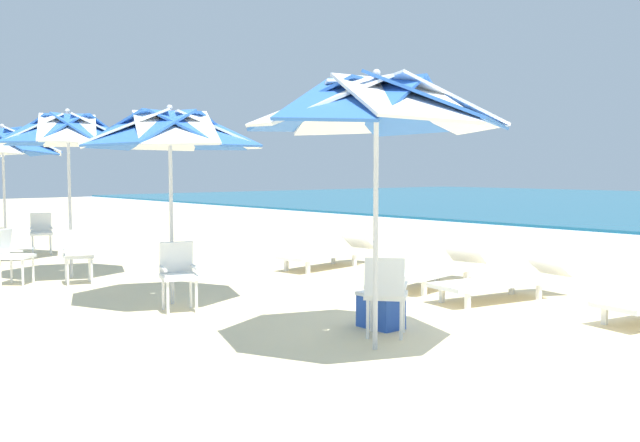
# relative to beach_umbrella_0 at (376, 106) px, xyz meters

# --- Properties ---
(ground_plane) EXTENTS (80.00, 80.00, 0.00)m
(ground_plane) POSITION_rel_beach_umbrella_0_xyz_m (-0.07, 2.43, -2.40)
(ground_plane) COLOR beige
(beach_umbrella_0) EXTENTS (2.58, 2.58, 2.75)m
(beach_umbrella_0) POSITION_rel_beach_umbrella_0_xyz_m (0.00, 0.00, 0.00)
(beach_umbrella_0) COLOR silver
(beach_umbrella_0) RESTS_ON ground
(plastic_chair_0) EXTENTS (0.63, 0.63, 0.87)m
(plastic_chair_0) POSITION_rel_beach_umbrella_0_xyz_m (-0.29, 0.45, -1.90)
(plastic_chair_0) COLOR white
(plastic_chair_0) RESTS_ON ground
(beach_umbrella_1) EXTENTS (2.46, 2.46, 2.63)m
(beach_umbrella_1) POSITION_rel_beach_umbrella_0_xyz_m (-3.44, -0.34, -0.12)
(beach_umbrella_1) COLOR silver
(beach_umbrella_1) RESTS_ON ground
(plastic_chair_1) EXTENTS (0.58, 0.56, 0.87)m
(plastic_chair_1) POSITION_rel_beach_umbrella_0_xyz_m (-3.00, -0.50, -1.90)
(plastic_chair_1) COLOR white
(plastic_chair_1) RESTS_ON ground
(beach_umbrella_2) EXTENTS (2.22, 2.22, 2.77)m
(beach_umbrella_2) POSITION_rel_beach_umbrella_0_xyz_m (-6.57, -0.47, -0.00)
(beach_umbrella_2) COLOR silver
(beach_umbrella_2) RESTS_ON ground
(plastic_chair_2) EXTENTS (0.63, 0.63, 0.87)m
(plastic_chair_2) POSITION_rel_beach_umbrella_0_xyz_m (-6.47, -1.43, -1.90)
(plastic_chair_2) COLOR white
(plastic_chair_2) RESTS_ON ground
(plastic_chair_3) EXTENTS (0.57, 0.55, 0.87)m
(plastic_chair_3) POSITION_rel_beach_umbrella_0_xyz_m (-5.81, -0.64, -1.90)
(plastic_chair_3) COLOR white
(plastic_chair_3) RESTS_ON ground
(beach_umbrella_3) EXTENTS (2.36, 2.36, 2.68)m
(beach_umbrella_3) POSITION_rel_beach_umbrella_0_xyz_m (-9.73, -0.54, -0.09)
(beach_umbrella_3) COLOR silver
(beach_umbrella_3) RESTS_ON ground
(plastic_chair_4) EXTENTS (0.58, 0.56, 0.87)m
(plastic_chair_4) POSITION_rel_beach_umbrella_0_xyz_m (-10.21, 0.33, -1.90)
(plastic_chair_4) COLOR white
(plastic_chair_4) RESTS_ON ground
(sun_lounger_1) EXTENTS (1.03, 2.23, 0.62)m
(sun_lounger_1) POSITION_rel_beach_umbrella_0_xyz_m (-0.74, 3.22, -2.12)
(sun_lounger_1) COLOR white
(sun_lounger_1) RESTS_ON ground
(sun_lounger_2) EXTENTS (0.99, 2.22, 0.62)m
(sun_lounger_2) POSITION_rel_beach_umbrella_0_xyz_m (-2.05, 3.43, -2.12)
(sun_lounger_2) COLOR white
(sun_lounger_2) RESTS_ON ground
(sun_lounger_3) EXTENTS (0.91, 2.21, 0.62)m
(sun_lounger_3) POSITION_rel_beach_umbrella_0_xyz_m (-4.71, 3.57, -2.12)
(sun_lounger_3) COLOR white
(sun_lounger_3) RESTS_ON ground
(cooler_box) EXTENTS (0.50, 0.34, 0.40)m
(cooler_box) POSITION_rel_beach_umbrella_0_xyz_m (-0.64, 0.74, -2.20)
(cooler_box) COLOR blue
(cooler_box) RESTS_ON ground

